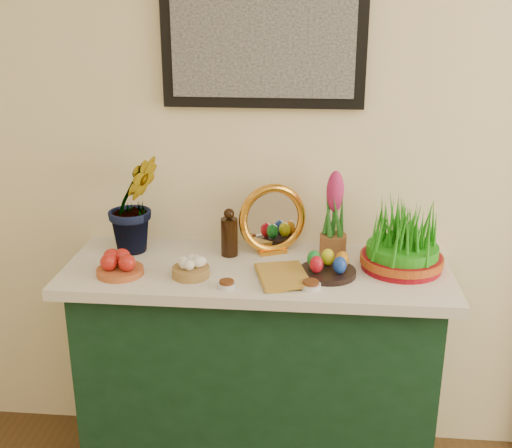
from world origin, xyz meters
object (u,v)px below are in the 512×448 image
at_px(mirror, 273,220).
at_px(wheatgrass_sabzeh, 403,241).
at_px(hyacinth_green, 134,188).
at_px(book, 259,277).
at_px(sideboard, 257,375).

height_order(mirror, wheatgrass_sabzeh, mirror).
bearing_deg(mirror, wheatgrass_sabzeh, -13.99).
bearing_deg(wheatgrass_sabzeh, mirror, 166.01).
height_order(hyacinth_green, book, hyacinth_green).
relative_size(sideboard, hyacinth_green, 2.62).
height_order(sideboard, book, book).
xyz_separation_m(mirror, wheatgrass_sabzeh, (0.47, -0.12, -0.02)).
bearing_deg(mirror, book, -95.55).
distance_m(sideboard, wheatgrass_sabzeh, 0.77).
relative_size(book, wheatgrass_sabzeh, 0.74).
bearing_deg(sideboard, hyacinth_green, 166.82).
xyz_separation_m(hyacinth_green, book, (0.50, -0.24, -0.23)).
bearing_deg(wheatgrass_sabzeh, book, -162.72).
distance_m(hyacinth_green, wheatgrass_sabzeh, 1.01).
relative_size(mirror, book, 1.23).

